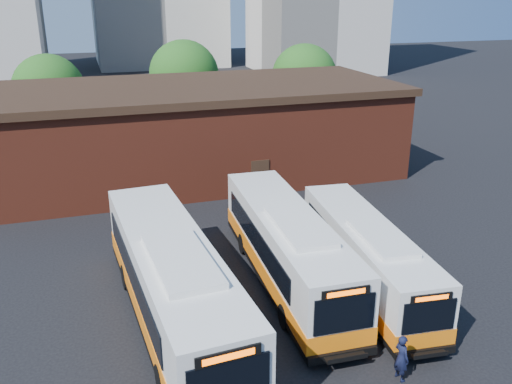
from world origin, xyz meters
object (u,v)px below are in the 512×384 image
object	(u,v)px
transit_worker	(401,358)
bus_midwest	(173,287)
bus_mideast	(287,250)
bus_east	(366,258)

from	to	relation	value
transit_worker	bus_midwest	bearing A→B (deg)	42.17
bus_midwest	bus_mideast	xyz separation A→B (m)	(5.44, 1.87, -0.13)
bus_east	transit_worker	size ratio (longest dim) A/B	6.74
bus_midwest	transit_worker	distance (m)	8.78
bus_midwest	transit_worker	world-z (taller)	bus_midwest
bus_midwest	bus_east	size ratio (longest dim) A/B	1.22
bus_midwest	bus_east	world-z (taller)	bus_midwest
bus_east	transit_worker	bearing A→B (deg)	-101.68
bus_midwest	transit_worker	bearing A→B (deg)	-43.20
bus_mideast	transit_worker	distance (m)	7.55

